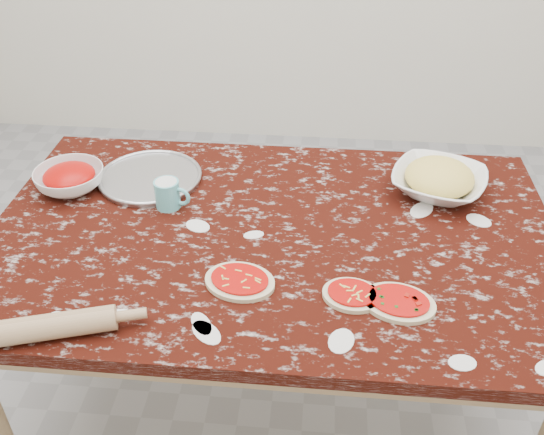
{
  "coord_description": "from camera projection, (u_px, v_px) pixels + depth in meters",
  "views": [
    {
      "loc": [
        0.13,
        -1.34,
        1.76
      ],
      "look_at": [
        0.0,
        0.0,
        0.8
      ],
      "focal_mm": 39.54,
      "sensor_mm": 36.0,
      "label": 1
    }
  ],
  "objects": [
    {
      "name": "ground",
      "position": [
        272.0,
        401.0,
        2.12
      ],
      "size": [
        4.0,
        4.0,
        0.0
      ],
      "primitive_type": "plane",
      "color": "gray"
    },
    {
      "name": "worktable",
      "position": [
        272.0,
        255.0,
        1.73
      ],
      "size": [
        1.6,
        1.0,
        0.75
      ],
      "color": "black",
      "rests_on": "ground"
    },
    {
      "name": "pizza_tray",
      "position": [
        150.0,
        178.0,
        1.91
      ],
      "size": [
        0.41,
        0.41,
        0.01
      ],
      "primitive_type": "cylinder",
      "rotation": [
        0.0,
        0.0,
        -0.37
      ],
      "color": "#B2B2B7",
      "rests_on": "worktable"
    },
    {
      "name": "sauce_bowl",
      "position": [
        70.0,
        179.0,
        1.85
      ],
      "size": [
        0.21,
        0.21,
        0.07
      ],
      "primitive_type": "imported",
      "rotation": [
        0.0,
        0.0,
        -0.0
      ],
      "color": "white",
      "rests_on": "worktable"
    },
    {
      "name": "cheese_bowl",
      "position": [
        438.0,
        183.0,
        1.83
      ],
      "size": [
        0.36,
        0.36,
        0.07
      ],
      "primitive_type": "imported",
      "rotation": [
        0.0,
        0.0,
        -0.36
      ],
      "color": "white",
      "rests_on": "worktable"
    },
    {
      "name": "flour_mug",
      "position": [
        168.0,
        194.0,
        1.76
      ],
      "size": [
        0.11,
        0.07,
        0.09
      ],
      "color": "#60C1CA",
      "rests_on": "worktable"
    },
    {
      "name": "pizza_left",
      "position": [
        240.0,
        281.0,
        1.5
      ],
      "size": [
        0.21,
        0.18,
        0.02
      ],
      "color": "beige",
      "rests_on": "worktable"
    },
    {
      "name": "pizza_mid",
      "position": [
        352.0,
        295.0,
        1.46
      ],
      "size": [
        0.16,
        0.14,
        0.02
      ],
      "color": "beige",
      "rests_on": "worktable"
    },
    {
      "name": "pizza_right",
      "position": [
        399.0,
        302.0,
        1.44
      ],
      "size": [
        0.2,
        0.17,
        0.02
      ],
      "color": "beige",
      "rests_on": "worktable"
    },
    {
      "name": "rolling_pin",
      "position": [
        49.0,
        327.0,
        1.34
      ],
      "size": [
        0.3,
        0.14,
        0.06
      ],
      "primitive_type": "cylinder",
      "rotation": [
        0.0,
        1.57,
        0.3
      ],
      "color": "tan",
      "rests_on": "worktable"
    }
  ]
}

